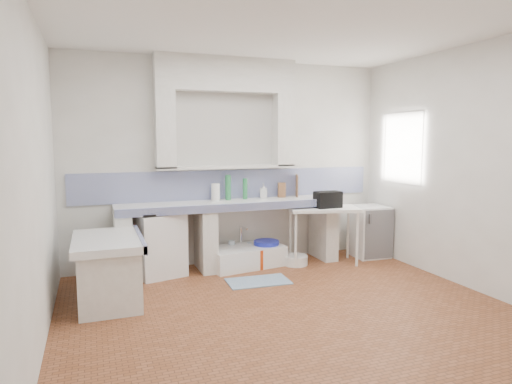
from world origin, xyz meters
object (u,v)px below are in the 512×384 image
object	(u,v)px
stove	(159,244)
sink	(246,257)
side_table	(323,235)
fridge	(369,231)

from	to	relation	value
stove	sink	world-z (taller)	stove
sink	side_table	size ratio (longest dim) A/B	1.08
sink	fridge	size ratio (longest dim) A/B	1.36
stove	fridge	world-z (taller)	stove
side_table	sink	bearing A→B (deg)	-176.39
side_table	fridge	bearing A→B (deg)	21.06
fridge	sink	bearing A→B (deg)	179.89
side_table	stove	bearing A→B (deg)	-170.85
sink	fridge	distance (m)	1.91
stove	side_table	size ratio (longest dim) A/B	0.85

